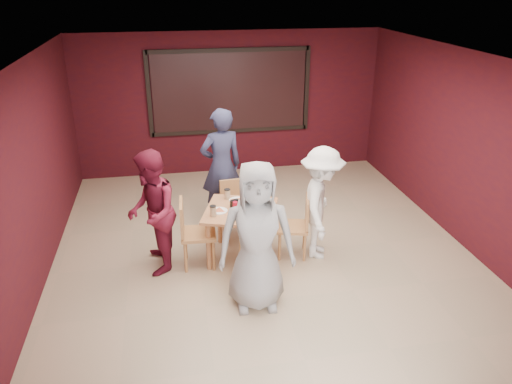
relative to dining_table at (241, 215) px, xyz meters
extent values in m
plane|color=tan|center=(0.34, 0.01, -0.66)|extent=(7.00, 7.00, 0.00)
cube|color=black|center=(0.34, 3.46, 0.99)|extent=(3.00, 0.02, 1.50)
cube|color=tan|center=(0.00, 0.00, 0.07)|extent=(1.21, 1.21, 0.04)
cylinder|color=tan|center=(-0.24, 0.48, -0.31)|extent=(0.07, 0.07, 0.72)
cylinder|color=tan|center=(0.48, 0.25, -0.31)|extent=(0.07, 0.07, 0.72)
cylinder|color=tan|center=(-0.48, -0.25, -0.31)|extent=(0.07, 0.07, 0.72)
cylinder|color=tan|center=(0.25, -0.48, -0.31)|extent=(0.07, 0.07, 0.72)
cylinder|color=white|center=(0.00, -0.30, 0.10)|extent=(0.24, 0.24, 0.01)
cone|color=#E69251|center=(0.00, -0.30, 0.11)|extent=(0.22, 0.22, 0.02)
cylinder|color=beige|center=(0.13, -0.40, 0.16)|extent=(0.09, 0.09, 0.14)
cylinder|color=black|center=(0.13, -0.40, 0.24)|extent=(0.09, 0.09, 0.01)
cylinder|color=white|center=(0.00, 0.30, 0.10)|extent=(0.24, 0.24, 0.01)
cone|color=#E69251|center=(0.00, 0.30, 0.11)|extent=(0.22, 0.22, 0.02)
cylinder|color=beige|center=(-0.13, 0.39, 0.16)|extent=(0.09, 0.09, 0.14)
cylinder|color=black|center=(-0.13, 0.39, 0.24)|extent=(0.09, 0.09, 0.01)
cylinder|color=white|center=(-0.30, 0.00, 0.10)|extent=(0.24, 0.24, 0.01)
cone|color=#E69251|center=(-0.30, 0.00, 0.11)|extent=(0.22, 0.22, 0.02)
cylinder|color=beige|center=(-0.39, -0.13, 0.16)|extent=(0.09, 0.09, 0.14)
cylinder|color=black|center=(-0.39, -0.13, 0.24)|extent=(0.09, 0.09, 0.01)
cylinder|color=white|center=(0.30, 0.00, 0.10)|extent=(0.24, 0.24, 0.01)
cone|color=#E69251|center=(0.30, 0.00, 0.11)|extent=(0.22, 0.22, 0.02)
cylinder|color=beige|center=(0.40, 0.13, 0.16)|extent=(0.09, 0.09, 0.14)
cylinder|color=black|center=(0.40, 0.13, 0.24)|extent=(0.09, 0.09, 0.01)
cylinder|color=silver|center=(0.08, -0.03, 0.14)|extent=(0.06, 0.06, 0.10)
cylinder|color=silver|center=(0.02, -0.08, 0.13)|extent=(0.05, 0.05, 0.08)
cylinder|color=#AB0C23|center=(-0.08, -0.05, 0.16)|extent=(0.07, 0.07, 0.15)
cube|color=black|center=(-0.07, 0.10, 0.15)|extent=(0.13, 0.10, 0.11)
cube|color=#C1834B|center=(0.10, -0.69, -0.26)|extent=(0.50, 0.50, 0.04)
cylinder|color=#C1834B|center=(0.30, -0.58, -0.47)|extent=(0.03, 0.03, 0.39)
cylinder|color=#C1834B|center=(-0.01, -0.49, -0.47)|extent=(0.03, 0.03, 0.39)
cylinder|color=#C1834B|center=(0.21, -0.89, -0.47)|extent=(0.03, 0.03, 0.39)
cylinder|color=#C1834B|center=(-0.10, -0.80, -0.47)|extent=(0.03, 0.03, 0.39)
cube|color=#C1834B|center=(0.05, -0.86, -0.03)|extent=(0.39, 0.15, 0.38)
cube|color=#C1834B|center=(0.04, 0.67, -0.24)|extent=(0.46, 0.46, 0.04)
cylinder|color=#C1834B|center=(-0.12, 0.48, -0.46)|extent=(0.04, 0.04, 0.41)
cylinder|color=#C1834B|center=(0.22, 0.52, -0.46)|extent=(0.04, 0.04, 0.41)
cylinder|color=#C1834B|center=(-0.15, 0.82, -0.46)|extent=(0.04, 0.04, 0.41)
cylinder|color=#C1834B|center=(0.19, 0.86, -0.46)|extent=(0.04, 0.04, 0.41)
cube|color=#C1834B|center=(0.02, 0.86, 0.00)|extent=(0.42, 0.08, 0.40)
cube|color=#C1834B|center=(-0.60, -0.09, -0.18)|extent=(0.49, 0.49, 0.04)
cylinder|color=#C1834B|center=(-0.42, -0.29, -0.44)|extent=(0.04, 0.04, 0.46)
cylinder|color=#C1834B|center=(-0.40, 0.09, -0.44)|extent=(0.04, 0.04, 0.46)
cylinder|color=#C1834B|center=(-0.80, -0.27, -0.44)|extent=(0.04, 0.04, 0.46)
cylinder|color=#C1834B|center=(-0.78, 0.11, -0.44)|extent=(0.04, 0.04, 0.46)
cube|color=#C1834B|center=(-0.82, -0.08, 0.08)|extent=(0.06, 0.47, 0.45)
cube|color=#C1834B|center=(0.74, -0.07, -0.22)|extent=(0.53, 0.53, 0.04)
cylinder|color=#C1834B|center=(0.61, 0.15, -0.45)|extent=(0.04, 0.04, 0.43)
cylinder|color=#C1834B|center=(0.52, -0.20, -0.45)|extent=(0.04, 0.04, 0.43)
cylinder|color=#C1834B|center=(0.96, 0.06, -0.45)|extent=(0.04, 0.04, 0.43)
cylinder|color=#C1834B|center=(0.87, -0.29, -0.45)|extent=(0.04, 0.04, 0.43)
cube|color=#C1834B|center=(0.93, -0.12, 0.04)|extent=(0.15, 0.43, 0.42)
imported|color=#9E9E9E|center=(0.02, -1.14, 0.27)|extent=(0.96, 0.67, 1.87)
imported|color=#2E3253|center=(-0.11, 1.25, 0.28)|extent=(0.78, 0.60, 1.89)
imported|color=maroon|center=(-1.20, -0.09, 0.19)|extent=(0.66, 0.84, 1.71)
imported|color=white|center=(1.12, -0.14, 0.15)|extent=(0.92, 1.20, 1.64)
camera|label=1|loc=(-0.92, -6.19, 3.10)|focal=35.00mm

